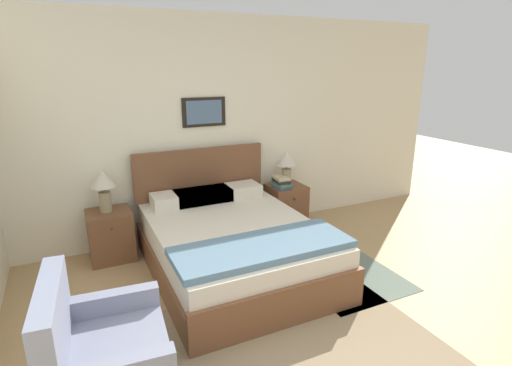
% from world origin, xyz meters
% --- Properties ---
extents(wall_back, '(6.86, 0.09, 2.60)m').
position_xyz_m(wall_back, '(-0.00, 2.92, 1.30)').
color(wall_back, beige).
rests_on(wall_back, ground_plane).
extents(area_rug_main, '(2.29, 1.68, 0.01)m').
position_xyz_m(area_rug_main, '(-0.25, 0.59, 0.00)').
color(area_rug_main, '#897556').
rests_on(area_rug_main, ground_plane).
extents(area_rug_bedside, '(0.96, 1.28, 0.01)m').
position_xyz_m(area_rug_bedside, '(0.85, 1.32, 0.00)').
color(area_rug_bedside, slate).
rests_on(area_rug_bedside, ground_plane).
extents(bed, '(1.57, 2.08, 1.10)m').
position_xyz_m(bed, '(-0.14, 1.83, 0.30)').
color(bed, brown).
rests_on(bed, ground_plane).
extents(armchair, '(0.73, 0.83, 0.90)m').
position_xyz_m(armchair, '(-1.48, 0.56, 0.31)').
color(armchair, gray).
rests_on(armchair, ground_plane).
extents(nightstand_near_window, '(0.45, 0.43, 0.55)m').
position_xyz_m(nightstand_near_window, '(-1.22, 2.64, 0.27)').
color(nightstand_near_window, brown).
rests_on(nightstand_near_window, ground_plane).
extents(nightstand_by_door, '(0.45, 0.43, 0.55)m').
position_xyz_m(nightstand_by_door, '(0.95, 2.64, 0.27)').
color(nightstand_by_door, brown).
rests_on(nightstand_by_door, ground_plane).
extents(table_lamp_near_window, '(0.26, 0.26, 0.46)m').
position_xyz_m(table_lamp_near_window, '(-1.24, 2.65, 0.86)').
color(table_lamp_near_window, gray).
rests_on(table_lamp_near_window, nightstand_near_window).
extents(table_lamp_by_door, '(0.26, 0.26, 0.46)m').
position_xyz_m(table_lamp_by_door, '(0.95, 2.65, 0.86)').
color(table_lamp_by_door, gray).
rests_on(table_lamp_by_door, nightstand_by_door).
extents(book_thick_bottom, '(0.19, 0.24, 0.03)m').
position_xyz_m(book_thick_bottom, '(0.85, 2.59, 0.56)').
color(book_thick_bottom, '#335693').
rests_on(book_thick_bottom, nightstand_by_door).
extents(book_hardcover_middle, '(0.19, 0.26, 0.04)m').
position_xyz_m(book_hardcover_middle, '(0.85, 2.59, 0.60)').
color(book_hardcover_middle, '#4C7551').
rests_on(book_hardcover_middle, book_thick_bottom).
extents(book_novel_upper, '(0.20, 0.28, 0.04)m').
position_xyz_m(book_novel_upper, '(0.85, 2.59, 0.63)').
color(book_novel_upper, '#232328').
rests_on(book_novel_upper, book_hardcover_middle).
extents(book_slim_near_top, '(0.17, 0.23, 0.04)m').
position_xyz_m(book_slim_near_top, '(0.85, 2.59, 0.67)').
color(book_slim_near_top, beige).
rests_on(book_slim_near_top, book_novel_upper).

